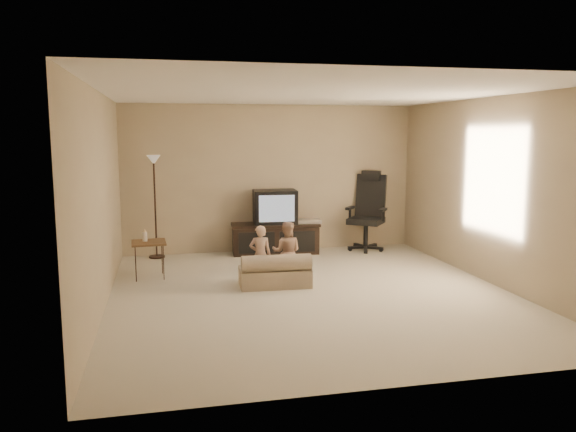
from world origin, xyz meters
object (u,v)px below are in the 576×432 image
floor_lamp (154,183)px  toddler_left (260,255)px  office_chair (367,222)px  tv_stand (275,227)px  side_table (148,243)px  child_sofa (275,273)px  toddler_right (287,252)px

floor_lamp → toddler_left: floor_lamp is taller
toddler_left → office_chair: bearing=-134.6°
tv_stand → toddler_left: 2.03m
side_table → toddler_left: toddler_left is taller
office_chair → child_sofa: office_chair is taller
toddler_left → toddler_right: bearing=-164.8°
tv_stand → child_sofa: size_ratio=1.61×
tv_stand → floor_lamp: 2.12m
office_chair → side_table: size_ratio=1.97×
tv_stand → floor_lamp: (-1.97, 0.06, 0.77)m
tv_stand → toddler_left: tv_stand is taller
floor_lamp → toddler_left: (1.38, -2.00, -0.82)m
toddler_right → floor_lamp: bearing=-29.0°
office_chair → toddler_left: (-2.21, -1.87, -0.09)m
side_table → toddler_left: size_ratio=0.87×
child_sofa → toddler_left: 0.31m
side_table → floor_lamp: 1.49m
tv_stand → child_sofa: 2.15m
office_chair → side_table: office_chair is taller
side_table → toddler_left: 1.63m
office_chair → toddler_right: size_ratio=1.64×
floor_lamp → toddler_right: 2.74m
floor_lamp → child_sofa: bearing=-54.1°
floor_lamp → child_sofa: floor_lamp is taller
office_chair → toddler_right: bearing=-98.2°
side_table → floor_lamp: bearing=86.2°
office_chair → toddler_left: bearing=-102.5°
side_table → toddler_right: size_ratio=0.84×
child_sofa → toddler_left: size_ratio=1.18×
floor_lamp → toddler_left: size_ratio=2.07×
floor_lamp → toddler_right: bearing=-47.8°
side_table → toddler_left: (1.47, -0.70, -0.10)m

